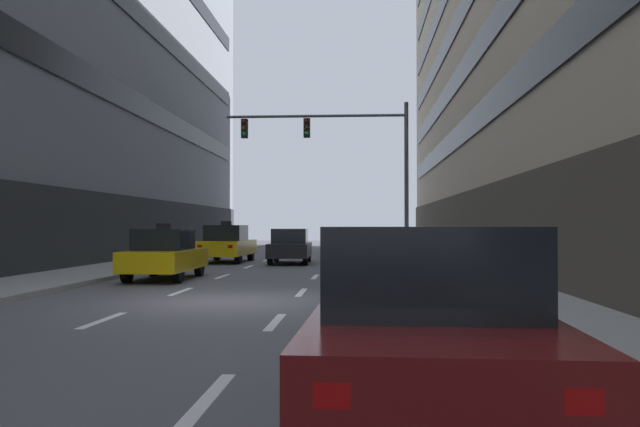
{
  "coord_description": "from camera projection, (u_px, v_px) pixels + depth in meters",
  "views": [
    {
      "loc": [
        3.04,
        -14.23,
        1.69
      ],
      "look_at": [
        0.74,
        22.67,
        2.4
      ],
      "focal_mm": 36.06,
      "sensor_mm": 36.0,
      "label": 1
    }
  ],
  "objects": [
    {
      "name": "lane_stripe_l1_s10",
      "position": [
        296.0,
        249.0,
        46.39
      ],
      "size": [
        0.16,
        2.0,
        0.01
      ],
      "primitive_type": "cube",
      "color": "silver",
      "rests_on": "ground"
    },
    {
      "name": "sidewalk_right",
      "position": [
        507.0,
        300.0,
        13.97
      ],
      "size": [
        3.16,
        80.0,
        0.14
      ],
      "primitive_type": "cube",
      "color": "gray",
      "rests_on": "ground"
    },
    {
      "name": "lane_stripe_l1_s4",
      "position": [
        181.0,
        292.0,
        16.45
      ],
      "size": [
        0.16,
        2.0,
        0.01
      ],
      "primitive_type": "cube",
      "color": "silver",
      "rests_on": "ground"
    },
    {
      "name": "lane_stripe_l2_s6",
      "position": [
        324.0,
        267.0,
        26.24
      ],
      "size": [
        0.16,
        2.0,
        0.01
      ],
      "primitive_type": "cube",
      "color": "silver",
      "rests_on": "ground"
    },
    {
      "name": "taxi_driving_1",
      "position": [
        227.0,
        244.0,
        29.91
      ],
      "size": [
        2.04,
        4.65,
        1.91
      ],
      "color": "black",
      "rests_on": "ground"
    },
    {
      "name": "lane_stripe_l2_s2",
      "position": [
        208.0,
        398.0,
        6.28
      ],
      "size": [
        0.16,
        2.0,
        0.01
      ],
      "primitive_type": "cube",
      "color": "silver",
      "rests_on": "ground"
    },
    {
      "name": "lane_stripe_l2_s4",
      "position": [
        301.0,
        292.0,
        16.26
      ],
      "size": [
        0.16,
        2.0,
        0.01
      ],
      "primitive_type": "cube",
      "color": "silver",
      "rests_on": "ground"
    },
    {
      "name": "lane_stripe_l2_s10",
      "position": [
        339.0,
        249.0,
        46.2
      ],
      "size": [
        0.16,
        2.0,
        0.01
      ],
      "primitive_type": "cube",
      "color": "silver",
      "rests_on": "ground"
    },
    {
      "name": "lane_stripe_l2_s3",
      "position": [
        275.0,
        322.0,
        11.27
      ],
      "size": [
        0.16,
        2.0,
        0.01
      ],
      "primitive_type": "cube",
      "color": "silver",
      "rests_on": "ground"
    },
    {
      "name": "lane_stripe_l2_s5",
      "position": [
        315.0,
        277.0,
        21.25
      ],
      "size": [
        0.16,
        2.0,
        0.01
      ],
      "primitive_type": "cube",
      "color": "silver",
      "rests_on": "ground"
    },
    {
      "name": "car_driving_0",
      "position": [
        290.0,
        246.0,
        28.77
      ],
      "size": [
        1.85,
        4.21,
        1.56
      ],
      "color": "black",
      "rests_on": "ground"
    },
    {
      "name": "lane_stripe_l1_s6",
      "position": [
        248.0,
        267.0,
        26.43
      ],
      "size": [
        0.16,
        2.0,
        0.01
      ],
      "primitive_type": "cube",
      "color": "silver",
      "rests_on": "ground"
    },
    {
      "name": "taxi_driving_2",
      "position": [
        165.0,
        255.0,
        20.21
      ],
      "size": [
        1.82,
        4.26,
        1.76
      ],
      "color": "black",
      "rests_on": "ground"
    },
    {
      "name": "pedestrian_0",
      "position": [
        422.0,
        242.0,
        25.63
      ],
      "size": [
        0.45,
        0.36,
        1.57
      ],
      "color": "black",
      "rests_on": "sidewalk_right"
    },
    {
      "name": "lane_stripe_l2_s9",
      "position": [
        337.0,
        252.0,
        41.21
      ],
      "size": [
        0.16,
        2.0,
        0.01
      ],
      "primitive_type": "cube",
      "color": "silver",
      "rests_on": "ground"
    },
    {
      "name": "ground_plane",
      "position": [
        224.0,
        301.0,
        14.36
      ],
      "size": [
        120.0,
        120.0,
        0.0
      ],
      "primitive_type": "plane",
      "color": "#515156"
    },
    {
      "name": "lane_stripe_l1_s7",
      "position": [
        266.0,
        260.0,
        31.42
      ],
      "size": [
        0.16,
        2.0,
        0.01
      ],
      "primitive_type": "cube",
      "color": "silver",
      "rests_on": "ground"
    },
    {
      "name": "lane_stripe_l1_s3",
      "position": [
        103.0,
        320.0,
        11.46
      ],
      "size": [
        0.16,
        2.0,
        0.01
      ],
      "primitive_type": "cube",
      "color": "silver",
      "rests_on": "ground"
    },
    {
      "name": "traffic_signal_0",
      "position": [
        346.0,
        150.0,
        28.0
      ],
      "size": [
        7.98,
        0.35,
        6.93
      ],
      "color": "#4C4C51",
      "rests_on": "sidewalk_right"
    },
    {
      "name": "lane_stripe_l1_s8",
      "position": [
        279.0,
        256.0,
        36.41
      ],
      "size": [
        0.16,
        2.0,
        0.01
      ],
      "primitive_type": "cube",
      "color": "silver",
      "rests_on": "ground"
    },
    {
      "name": "lane_stripe_l1_s5",
      "position": [
        222.0,
        276.0,
        21.44
      ],
      "size": [
        0.16,
        2.0,
        0.01
      ],
      "primitive_type": "cube",
      "color": "silver",
      "rests_on": "ground"
    },
    {
      "name": "lane_stripe_l2_s8",
      "position": [
        334.0,
        256.0,
        36.22
      ],
      "size": [
        0.16,
        2.0,
        0.01
      ],
      "primitive_type": "cube",
      "color": "silver",
      "rests_on": "ground"
    },
    {
      "name": "car_parked_0",
      "position": [
        426.0,
        325.0,
        5.56
      ],
      "size": [
        2.01,
        4.54,
        1.68
      ],
      "color": "black",
      "rests_on": "ground"
    },
    {
      "name": "lane_stripe_l2_s7",
      "position": [
        329.0,
        260.0,
        31.23
      ],
      "size": [
        0.16,
        2.0,
        0.01
      ],
      "primitive_type": "cube",
      "color": "silver",
      "rests_on": "ground"
    },
    {
      "name": "lane_stripe_l1_s9",
      "position": [
        289.0,
        252.0,
        41.4
      ],
      "size": [
        0.16,
        2.0,
        0.01
      ],
      "primitive_type": "cube",
      "color": "silver",
      "rests_on": "ground"
    }
  ]
}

